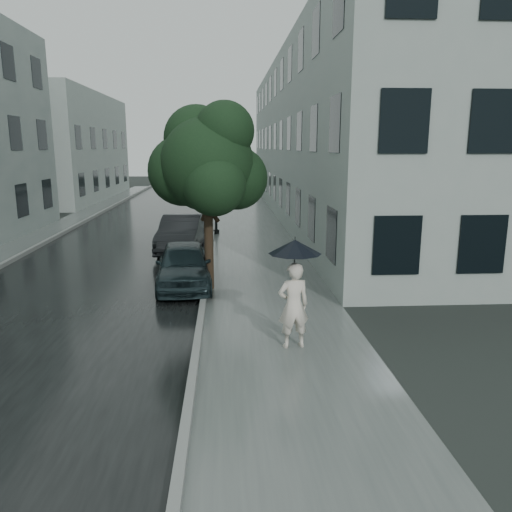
{
  "coord_description": "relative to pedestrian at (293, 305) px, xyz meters",
  "views": [
    {
      "loc": [
        -0.96,
        -10.51,
        4.01
      ],
      "look_at": [
        -0.21,
        1.81,
        1.3
      ],
      "focal_mm": 35.0,
      "sensor_mm": 36.0,
      "label": 1
    }
  ],
  "objects": [
    {
      "name": "asphalt_road",
      "position": [
        -5.45,
        13.0,
        -0.89
      ],
      "size": [
        6.85,
        60.0,
        0.0
      ],
      "primitive_type": "cube",
      "color": "black",
      "rests_on": "ground"
    },
    {
      "name": "building_near",
      "position": [
        5.1,
        20.5,
        3.61
      ],
      "size": [
        7.02,
        36.0,
        9.0
      ],
      "color": "gray",
      "rests_on": "ground"
    },
    {
      "name": "kerb_far",
      "position": [
        -8.95,
        13.0,
        -0.82
      ],
      "size": [
        0.15,
        60.0,
        0.15
      ],
      "primitive_type": "cube",
      "color": "slate",
      "rests_on": "ground"
    },
    {
      "name": "lamp_post",
      "position": [
        -1.93,
        13.68,
        2.33
      ],
      "size": [
        0.84,
        0.4,
        5.67
      ],
      "rotation": [
        0.0,
        0.0,
        0.18
      ],
      "color": "black",
      "rests_on": "ground"
    },
    {
      "name": "kerb_near",
      "position": [
        -1.95,
        13.0,
        -0.82
      ],
      "size": [
        0.15,
        60.0,
        0.15
      ],
      "primitive_type": "cube",
      "color": "slate",
      "rests_on": "ground"
    },
    {
      "name": "pedestrian",
      "position": [
        0.0,
        0.0,
        0.0
      ],
      "size": [
        0.71,
        0.53,
        1.76
      ],
      "primitive_type": "imported",
      "rotation": [
        0.0,
        0.0,
        3.32
      ],
      "color": "beige",
      "rests_on": "sidewalk"
    },
    {
      "name": "umbrella",
      "position": [
        0.01,
        0.02,
        1.2
      ],
      "size": [
        1.24,
        1.24,
        1.34
      ],
      "rotation": [
        0.0,
        0.0,
        0.2
      ],
      "color": "black",
      "rests_on": "ground"
    },
    {
      "name": "street_tree",
      "position": [
        -1.83,
        4.54,
        2.68
      ],
      "size": [
        3.38,
        3.07,
        5.22
      ],
      "color": "#332619",
      "rests_on": "ground"
    },
    {
      "name": "sidewalk_far",
      "position": [
        -9.88,
        13.0,
        -0.89
      ],
      "size": [
        1.7,
        60.0,
        0.01
      ],
      "primitive_type": "cube",
      "color": "#4C5451",
      "rests_on": "ground"
    },
    {
      "name": "car_near",
      "position": [
        -2.58,
        4.69,
        -0.23
      ],
      "size": [
        1.81,
        3.93,
        1.3
      ],
      "primitive_type": "imported",
      "rotation": [
        0.0,
        0.0,
        0.07
      ],
      "color": "#1A282C",
      "rests_on": "ground"
    },
    {
      "name": "sidewalk",
      "position": [
        -0.13,
        13.0,
        -0.89
      ],
      "size": [
        3.5,
        60.0,
        0.01
      ],
      "primitive_type": "cube",
      "color": "slate",
      "rests_on": "ground"
    },
    {
      "name": "car_far",
      "position": [
        -3.07,
        9.8,
        -0.19
      ],
      "size": [
        1.74,
        4.32,
        1.4
      ],
      "primitive_type": "imported",
      "rotation": [
        0.0,
        0.0,
        -0.06
      ],
      "color": "black",
      "rests_on": "ground"
    },
    {
      "name": "ground",
      "position": [
        -0.38,
        1.0,
        -0.89
      ],
      "size": [
        120.0,
        120.0,
        0.0
      ],
      "primitive_type": "plane",
      "color": "black",
      "rests_on": "ground"
    },
    {
      "name": "building_far_b",
      "position": [
        -14.15,
        31.0,
        3.11
      ],
      "size": [
        7.02,
        18.0,
        8.0
      ],
      "color": "gray",
      "rests_on": "ground"
    }
  ]
}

